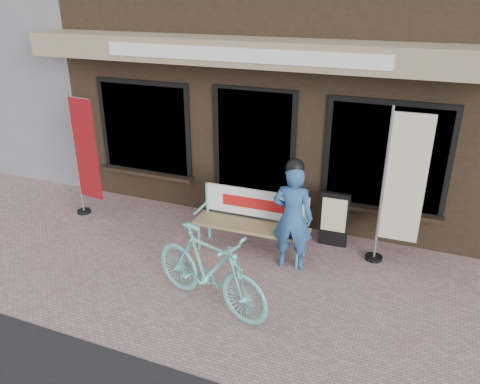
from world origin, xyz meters
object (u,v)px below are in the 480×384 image
at_px(bench, 253,217).
at_px(menu_stand, 334,219).
at_px(bicycle, 209,269).
at_px(nobori_cream, 401,187).
at_px(person, 293,216).
at_px(nobori_red, 85,155).

bearing_deg(bench, menu_stand, 26.72).
height_order(bicycle, nobori_cream, nobori_cream).
height_order(person, nobori_red, nobori_red).
bearing_deg(menu_stand, bicycle, -119.60).
distance_m(bench, menu_stand, 1.21).
relative_size(nobori_cream, menu_stand, 2.63).
bearing_deg(bench, person, -21.25).
bearing_deg(nobori_red, nobori_cream, 12.30).
height_order(bench, nobori_red, nobori_red).
bearing_deg(person, bicycle, -123.40).
height_order(person, bicycle, person).
bearing_deg(bicycle, bench, 16.81).
relative_size(person, nobori_red, 0.76).
bearing_deg(menu_stand, bench, -153.96).
distance_m(person, nobori_red, 3.60).
bearing_deg(bicycle, person, -11.24).
relative_size(nobori_red, menu_stand, 2.47).
xyz_separation_m(bicycle, menu_stand, (1.06, 2.03, -0.08)).
relative_size(bench, nobori_cream, 0.76).
xyz_separation_m(bench, person, (0.65, -0.24, 0.25)).
bearing_deg(menu_stand, nobori_cream, -13.87).
relative_size(bench, person, 1.06).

